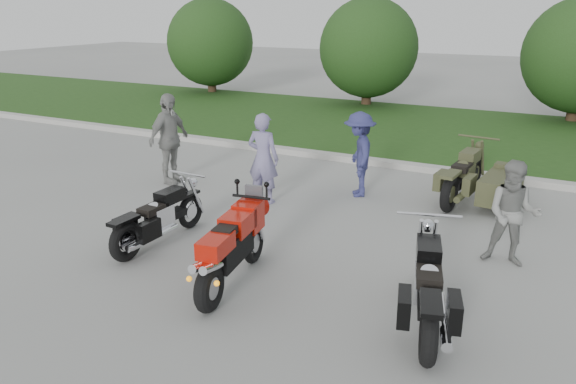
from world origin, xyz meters
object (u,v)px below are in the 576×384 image
at_px(cruiser_left, 156,220).
at_px(person_grey, 513,214).
at_px(cruiser_right, 428,291).
at_px(cruiser_sidecar, 484,183).
at_px(sportbike_red, 231,246).
at_px(person_stripe, 263,158).
at_px(person_denim, 359,154).
at_px(person_back, 169,139).

height_order(cruiser_left, person_grey, person_grey).
xyz_separation_m(cruiser_right, cruiser_sidecar, (-0.11, 4.83, -0.03)).
height_order(sportbike_red, person_grey, person_grey).
bearing_deg(person_grey, person_stripe, 167.66).
distance_m(cruiser_sidecar, person_stripe, 4.28).
height_order(person_stripe, person_grey, person_stripe).
height_order(sportbike_red, person_stripe, person_stripe).
relative_size(cruiser_left, person_grey, 1.36).
distance_m(cruiser_sidecar, person_denim, 2.46).
relative_size(cruiser_right, person_grey, 1.48).
distance_m(cruiser_sidecar, person_grey, 2.68).
relative_size(sportbike_red, person_denim, 1.25).
relative_size(sportbike_red, cruiser_left, 0.99).
height_order(person_grey, person_back, person_back).
relative_size(cruiser_right, cruiser_sidecar, 0.97).
height_order(sportbike_red, cruiser_sidecar, sportbike_red).
bearing_deg(cruiser_right, cruiser_sidecar, 75.82).
bearing_deg(person_back, person_grey, -94.88).
distance_m(sportbike_red, person_grey, 4.11).
bearing_deg(person_denim, cruiser_sidecar, 76.72).
bearing_deg(cruiser_left, person_grey, 21.73).
relative_size(sportbike_red, cruiser_sidecar, 0.87).
bearing_deg(cruiser_sidecar, person_grey, -67.65).
height_order(sportbike_red, person_back, person_back).
bearing_deg(person_back, sportbike_red, -129.58).
relative_size(cruiser_sidecar, person_stripe, 1.38).
bearing_deg(cruiser_left, sportbike_red, -17.12).
bearing_deg(cruiser_sidecar, person_back, -159.84).
height_order(sportbike_red, cruiser_right, sportbike_red).
height_order(person_denim, person_back, person_back).
bearing_deg(cruiser_left, person_back, 126.46).
bearing_deg(person_stripe, person_denim, -142.73).
xyz_separation_m(cruiser_left, person_back, (-1.93, 2.79, 0.55)).
bearing_deg(person_denim, person_grey, 31.01).
bearing_deg(person_denim, person_stripe, -77.07).
relative_size(person_stripe, person_back, 0.91).
bearing_deg(person_grey, sportbike_red, -145.81).
distance_m(cruiser_left, person_back, 3.43).
xyz_separation_m(cruiser_sidecar, person_denim, (-2.36, -0.55, 0.42)).
distance_m(person_grey, person_denim, 3.71).
xyz_separation_m(cruiser_left, person_stripe, (0.47, 2.62, 0.46)).
relative_size(cruiser_right, person_back, 1.21).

